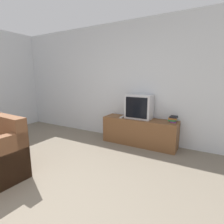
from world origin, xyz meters
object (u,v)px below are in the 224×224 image
(television, at_px, (139,107))
(remote_on_stand, at_px, (122,117))
(tv_stand, at_px, (139,132))
(book_stack, at_px, (173,119))

(television, height_order, remote_on_stand, television)
(television, bearing_deg, tv_stand, -49.61)
(tv_stand, bearing_deg, remote_on_stand, -168.72)
(television, xyz_separation_m, remote_on_stand, (-0.34, -0.12, -0.24))
(tv_stand, xyz_separation_m, book_stack, (0.66, 0.06, 0.34))
(tv_stand, bearing_deg, television, 130.39)
(television, relative_size, remote_on_stand, 2.64)
(television, bearing_deg, remote_on_stand, -160.88)
(television, distance_m, book_stack, 0.72)
(remote_on_stand, bearing_deg, tv_stand, 11.28)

